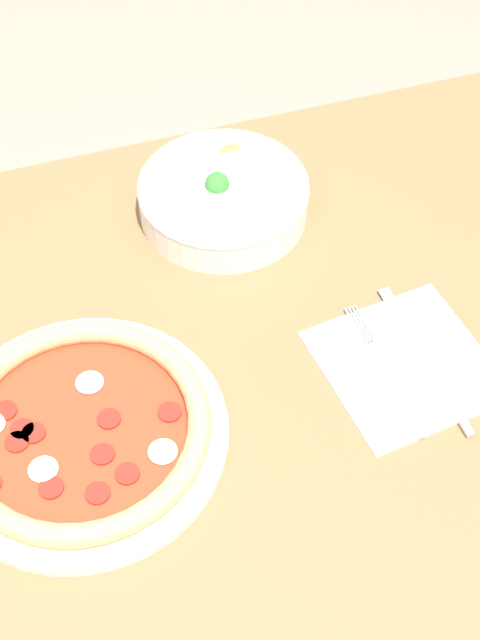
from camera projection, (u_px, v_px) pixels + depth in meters
ground_plane at (181, 626)px, 1.62m from camera, size 8.00×8.00×0.00m
dining_table at (153, 435)px, 1.10m from camera, size 1.34×0.82×0.77m
pizza at (82, 429)px, 0.96m from camera, size 0.32×0.32×0.04m
bowl at (224, 196)px, 1.16m from camera, size 0.22×0.22×0.07m
napkin at (406, 364)px, 1.03m from camera, size 0.21×0.21×0.00m
fork at (385, 370)px, 1.02m from camera, size 0.02×0.20×0.00m
knife at (428, 364)px, 1.03m from camera, size 0.02×0.22×0.01m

